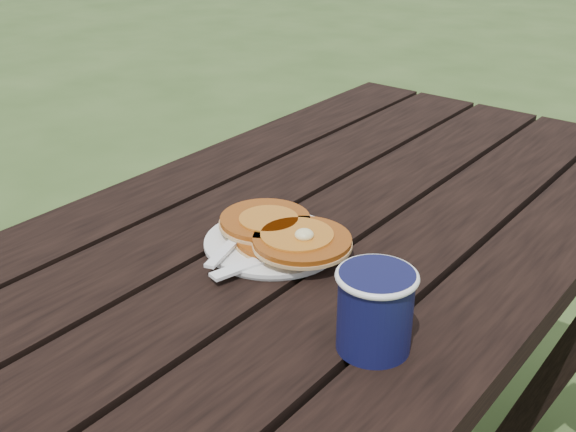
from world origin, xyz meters
The scene contains 5 objects.
plate centered at (-0.01, 0.05, 0.76)m, with size 0.20×0.20×0.01m, color white.
pancake_stack centered at (0.01, 0.06, 0.77)m, with size 0.22×0.16×0.04m.
knife centered at (0.02, 0.01, 0.76)m, with size 0.02×0.18×0.01m, color white.
fork centered at (-0.04, -0.02, 0.77)m, with size 0.03×0.16×0.01m, color white, non-canonical shape.
coffee_cup centered at (0.24, -0.07, 0.81)m, with size 0.09×0.09×0.10m.
Camera 1 is at (0.58, -0.67, 1.26)m, focal length 45.00 mm.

